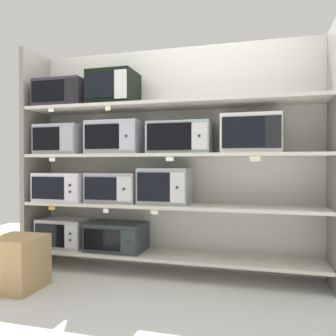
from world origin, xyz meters
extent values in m
cube|color=silver|center=(0.00, -1.00, -0.01)|extent=(6.79, 6.00, 0.02)
cube|color=beige|center=(0.00, 0.24, 1.09)|extent=(2.99, 0.04, 2.18)
cube|color=gray|center=(-1.42, 0.00, 1.09)|extent=(0.05, 0.45, 2.18)
cube|color=gray|center=(1.42, 0.00, 1.09)|extent=(0.05, 0.45, 2.18)
cube|color=beige|center=(0.00, 0.00, 0.18)|extent=(2.79, 0.45, 0.03)
cube|color=#B3B3B7|center=(-1.09, 0.00, 0.33)|extent=(0.49, 0.32, 0.28)
cube|color=black|center=(-1.15, -0.17, 0.33)|extent=(0.33, 0.01, 0.22)
cube|color=silver|center=(-0.92, -0.17, 0.33)|extent=(0.13, 0.01, 0.23)
cylinder|color=#262628|center=(-0.92, -0.18, 0.30)|extent=(0.02, 0.01, 0.02)
cylinder|color=#262628|center=(-0.92, -0.18, 0.36)|extent=(0.02, 0.01, 0.02)
cube|color=#2B3239|center=(-0.52, 0.00, 0.33)|extent=(0.55, 0.36, 0.27)
cube|color=black|center=(-0.58, -0.18, 0.33)|extent=(0.37, 0.01, 0.19)
cube|color=#2B3239|center=(-0.33, -0.18, 0.33)|extent=(0.15, 0.01, 0.21)
cylinder|color=#262628|center=(-0.33, -0.19, 0.33)|extent=(0.02, 0.01, 0.02)
cube|color=beige|center=(0.00, 0.00, 0.64)|extent=(2.79, 0.45, 0.03)
cube|color=silver|center=(-1.08, 0.00, 0.80)|extent=(0.51, 0.42, 0.28)
cube|color=black|center=(-1.14, -0.22, 0.80)|extent=(0.36, 0.01, 0.21)
cube|color=silver|center=(-0.89, -0.21, 0.80)|extent=(0.13, 0.01, 0.22)
cylinder|color=#262628|center=(-0.89, -0.22, 0.77)|extent=(0.02, 0.01, 0.02)
cylinder|color=#262628|center=(-0.89, -0.22, 0.83)|extent=(0.02, 0.01, 0.02)
cube|color=#A1A0A6|center=(-0.54, 0.00, 0.80)|extent=(0.50, 0.32, 0.28)
cube|color=black|center=(-0.61, -0.17, 0.80)|extent=(0.33, 0.01, 0.21)
cube|color=silver|center=(-0.37, -0.17, 0.80)|extent=(0.15, 0.01, 0.23)
cylinder|color=#262628|center=(-0.37, -0.18, 0.80)|extent=(0.02, 0.01, 0.02)
cube|color=#99A2A5|center=(-0.03, 0.00, 0.83)|extent=(0.46, 0.34, 0.33)
cube|color=black|center=(-0.09, -0.17, 0.83)|extent=(0.31, 0.01, 0.26)
cube|color=silver|center=(0.13, -0.17, 0.83)|extent=(0.13, 0.01, 0.27)
cylinder|color=#262628|center=(0.13, -0.18, 0.83)|extent=(0.02, 0.01, 0.02)
cube|color=orange|center=(-1.09, -0.23, 0.61)|extent=(0.07, 0.00, 0.03)
cube|color=white|center=(-0.52, -0.23, 0.60)|extent=(0.05, 0.00, 0.04)
cube|color=beige|center=(-0.06, -0.23, 0.61)|extent=(0.07, 0.00, 0.04)
cube|color=beige|center=(0.00, 0.00, 1.11)|extent=(2.79, 0.45, 0.03)
cube|color=#A0A1AA|center=(-1.10, 0.00, 1.27)|extent=(0.46, 0.38, 0.29)
cube|color=black|center=(-1.17, -0.20, 1.27)|extent=(0.30, 0.01, 0.22)
cube|color=#A0A1AA|center=(-0.95, -0.19, 1.27)|extent=(0.14, 0.01, 0.24)
cube|color=#B1B1C2|center=(-0.52, 0.00, 1.28)|extent=(0.52, 0.36, 0.32)
cube|color=black|center=(-0.58, -0.18, 1.28)|extent=(0.35, 0.01, 0.23)
cube|color=#B1B1C2|center=(-0.34, -0.18, 1.28)|extent=(0.14, 0.01, 0.25)
cylinder|color=#262628|center=(-0.34, -0.19, 1.28)|extent=(0.02, 0.01, 0.02)
cube|color=#9AA7A8|center=(0.12, 0.00, 1.27)|extent=(0.57, 0.35, 0.29)
cube|color=black|center=(0.06, -0.18, 1.27)|extent=(0.40, 0.01, 0.24)
cube|color=silver|center=(0.33, -0.18, 1.27)|extent=(0.14, 0.01, 0.23)
cylinder|color=#262628|center=(0.33, -0.19, 1.27)|extent=(0.02, 0.01, 0.02)
cube|color=silver|center=(0.75, 0.00, 1.29)|extent=(0.51, 0.34, 0.33)
cube|color=black|center=(0.69, -0.18, 1.29)|extent=(0.35, 0.01, 0.26)
cube|color=black|center=(0.93, -0.17, 1.29)|extent=(0.13, 0.01, 0.27)
cube|color=white|center=(-1.08, -0.23, 1.07)|extent=(0.06, 0.00, 0.04)
cube|color=white|center=(0.08, -0.23, 1.07)|extent=(0.07, 0.00, 0.04)
cube|color=beige|center=(0.79, -0.23, 1.07)|extent=(0.09, 0.00, 0.04)
cube|color=beige|center=(0.00, 0.00, 1.58)|extent=(2.79, 0.45, 0.03)
cube|color=#352A37|center=(-1.08, 0.00, 1.73)|extent=(0.50, 0.41, 0.27)
cube|color=black|center=(-1.14, -0.21, 1.73)|extent=(0.36, 0.01, 0.20)
cube|color=black|center=(-0.90, -0.21, 1.73)|extent=(0.12, 0.01, 0.22)
cube|color=black|center=(-0.55, 0.00, 1.76)|extent=(0.44, 0.37, 0.33)
cube|color=black|center=(-0.60, -0.19, 1.76)|extent=(0.29, 0.01, 0.23)
cube|color=silver|center=(-0.40, -0.19, 1.76)|extent=(0.12, 0.01, 0.26)
cube|color=white|center=(-1.09, -0.23, 1.54)|extent=(0.06, 0.00, 0.03)
cube|color=beige|center=(-0.50, -0.23, 1.54)|extent=(0.05, 0.00, 0.04)
cube|color=tan|center=(-1.10, -0.70, 0.22)|extent=(0.39, 0.39, 0.43)
camera|label=1|loc=(0.85, -3.11, 1.03)|focal=37.02mm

